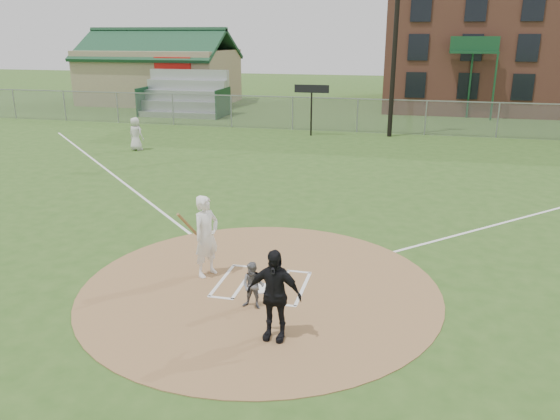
% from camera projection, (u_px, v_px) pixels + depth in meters
% --- Properties ---
extents(ground, '(140.00, 140.00, 0.00)m').
position_uv_depth(ground, '(260.00, 288.00, 12.86)').
color(ground, '#30531C').
rests_on(ground, ground).
extents(dirt_circle, '(8.40, 8.40, 0.02)m').
position_uv_depth(dirt_circle, '(260.00, 287.00, 12.86)').
color(dirt_circle, '#9C744A').
rests_on(dirt_circle, ground).
extents(home_plate, '(0.63, 0.63, 0.03)m').
position_uv_depth(home_plate, '(268.00, 288.00, 12.76)').
color(home_plate, white).
rests_on(home_plate, dirt_circle).
extents(foul_line_third, '(17.04, 17.04, 0.01)m').
position_uv_depth(foul_line_third, '(113.00, 174.00, 23.19)').
color(foul_line_third, white).
rests_on(foul_line_third, ground).
extents(catcher, '(0.54, 0.43, 1.06)m').
position_uv_depth(catcher, '(253.00, 286.00, 11.73)').
color(catcher, slate).
rests_on(catcher, dirt_circle).
extents(umpire, '(1.11, 0.51, 1.85)m').
position_uv_depth(umpire, '(274.00, 295.00, 10.44)').
color(umpire, black).
rests_on(umpire, dirt_circle).
extents(ondeck_player, '(0.92, 0.70, 1.68)m').
position_uv_depth(ondeck_player, '(136.00, 134.00, 27.83)').
color(ondeck_player, silver).
rests_on(ondeck_player, ground).
extents(batters_boxes, '(2.08, 1.88, 0.01)m').
position_uv_depth(batters_boxes, '(262.00, 284.00, 12.99)').
color(batters_boxes, white).
rests_on(batters_boxes, dirt_circle).
extents(batter_at_plate, '(0.84, 1.12, 2.03)m').
position_uv_depth(batter_at_plate, '(206.00, 236.00, 13.21)').
color(batter_at_plate, white).
rests_on(batter_at_plate, dirt_circle).
extents(outfield_fence, '(56.08, 0.08, 2.03)m').
position_uv_depth(outfield_fence, '(357.00, 115.00, 32.90)').
color(outfield_fence, slate).
rests_on(outfield_fence, ground).
extents(bleachers, '(6.08, 3.20, 3.20)m').
position_uv_depth(bleachers, '(184.00, 93.00, 39.50)').
color(bleachers, '#B7BABF').
rests_on(bleachers, ground).
extents(clubhouse, '(12.20, 8.71, 6.23)m').
position_uv_depth(clubhouse, '(160.00, 74.00, 46.65)').
color(clubhouse, '#9C8D69').
rests_on(clubhouse, ground).
extents(light_pole, '(1.20, 0.30, 12.22)m').
position_uv_depth(light_pole, '(397.00, 16.00, 29.81)').
color(light_pole, black).
rests_on(light_pole, ground).
extents(scoreboard_sign, '(2.00, 0.10, 2.93)m').
position_uv_depth(scoreboard_sign, '(312.00, 94.00, 31.37)').
color(scoreboard_sign, black).
rests_on(scoreboard_sign, ground).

